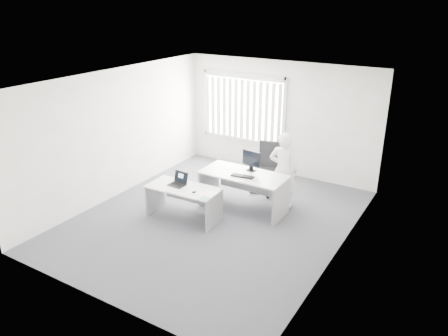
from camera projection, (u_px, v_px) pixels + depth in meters
The scene contains 18 objects.
ground at pixel (214, 219), 8.82m from camera, with size 6.00×6.00×0.00m, color #52535A.
wall_back at pixel (279, 118), 10.68m from camera, with size 5.00×0.02×2.80m, color white.
wall_front at pixel (95, 218), 5.92m from camera, with size 5.00×0.02×2.80m, color white.
wall_left at pixel (117, 134), 9.51m from camera, with size 0.02×6.00×2.80m, color white.
wall_right at pixel (343, 181), 7.09m from camera, with size 0.02×6.00×2.80m, color white.
ceiling at pixel (213, 80), 7.79m from camera, with size 5.00×6.00×0.02m, color silver.
window at pixel (243, 108), 11.08m from camera, with size 2.32×0.06×1.76m, color silver.
blinds at pixel (242, 109), 11.04m from camera, with size 2.20×0.10×1.50m, color white, non-canonical shape.
desk_near at pixel (184, 196), 8.71m from camera, with size 1.49×0.75×0.67m.
desk_far at pixel (244, 184), 9.02m from camera, with size 1.77×0.83×0.81m.
office_chair at pixel (267, 177), 9.95m from camera, with size 0.78×0.78×1.15m.
person at pixel (283, 170), 9.08m from camera, with size 0.60×0.39×1.64m, color silver.
laptop at pixel (177, 180), 8.68m from camera, with size 0.33×0.29×0.25m, color black, non-canonical shape.
paper_sheet at pixel (198, 192), 8.43m from camera, with size 0.33×0.23×0.00m, color white.
mouse at pixel (194, 191), 8.42m from camera, with size 0.05×0.09×0.04m, color #A8A8AB, non-canonical shape.
booklet at pixel (203, 199), 8.15m from camera, with size 0.15×0.21×0.01m, color silver.
keyboard at pixel (243, 176), 8.78m from camera, with size 0.47×0.16×0.02m, color black.
monitor at pixel (251, 161), 9.01m from camera, with size 0.43×0.13×0.43m, color black, non-canonical shape.
Camera 1 is at (4.23, -6.58, 4.21)m, focal length 35.00 mm.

